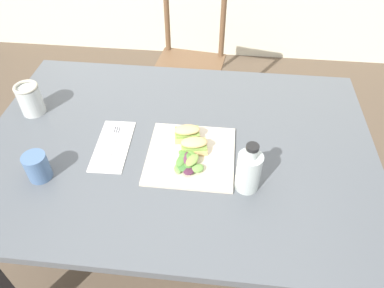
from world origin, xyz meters
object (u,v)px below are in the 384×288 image
at_px(sandwich_half_back, 187,133).
at_px(bottle_cold_brew, 248,173).
at_px(sandwich_half_front, 194,145).
at_px(plate_lunch, 191,155).
at_px(dining_table, 178,164).
at_px(mason_jar_iced_tea, 31,100).
at_px(chair_wooden_far, 189,64).
at_px(cup_extra_side, 37,167).
at_px(fork_on_napkin, 114,141).

bearing_deg(sandwich_half_back, bottle_cold_brew, -41.48).
bearing_deg(sandwich_half_front, plate_lunch, -122.90).
relative_size(plate_lunch, sandwich_half_front, 3.02).
height_order(plate_lunch, sandwich_half_back, sandwich_half_back).
height_order(dining_table, mason_jar_iced_tea, mason_jar_iced_tea).
relative_size(dining_table, mason_jar_iced_tea, 11.37).
distance_m(chair_wooden_far, cup_extra_side, 1.28).
distance_m(chair_wooden_far, fork_on_napkin, 1.07).
relative_size(plate_lunch, cup_extra_side, 3.19).
bearing_deg(sandwich_half_back, plate_lunch, -74.57).
distance_m(sandwich_half_front, cup_extra_side, 0.50).
xyz_separation_m(sandwich_half_back, bottle_cold_brew, (0.21, -0.18, 0.03)).
height_order(chair_wooden_far, mason_jar_iced_tea, chair_wooden_far).
bearing_deg(cup_extra_side, sandwich_half_front, 17.94).
bearing_deg(sandwich_half_back, dining_table, -155.17).
height_order(dining_table, fork_on_napkin, fork_on_napkin).
distance_m(fork_on_napkin, mason_jar_iced_tea, 0.38).
bearing_deg(mason_jar_iced_tea, chair_wooden_far, 60.11).
relative_size(sandwich_half_back, fork_on_napkin, 0.52).
bearing_deg(cup_extra_side, chair_wooden_far, 73.86).
xyz_separation_m(fork_on_napkin, cup_extra_side, (-0.19, -0.18, 0.04)).
relative_size(fork_on_napkin, bottle_cold_brew, 1.04).
bearing_deg(bottle_cold_brew, dining_table, 145.24).
bearing_deg(mason_jar_iced_tea, dining_table, -11.35).
relative_size(bottle_cold_brew, cup_extra_side, 1.94).
distance_m(dining_table, mason_jar_iced_tea, 0.61).
height_order(plate_lunch, fork_on_napkin, plate_lunch).
height_order(chair_wooden_far, cup_extra_side, chair_wooden_far).
xyz_separation_m(sandwich_half_front, cup_extra_side, (-0.48, -0.16, 0.01)).
relative_size(sandwich_half_back, bottle_cold_brew, 0.54).
bearing_deg(cup_extra_side, dining_table, 25.63).
relative_size(chair_wooden_far, fork_on_napkin, 4.68).
relative_size(chair_wooden_far, plate_lunch, 2.97).
relative_size(plate_lunch, bottle_cold_brew, 1.65).
distance_m(chair_wooden_far, sandwich_half_back, 1.03).
distance_m(sandwich_half_back, bottle_cold_brew, 0.28).
bearing_deg(plate_lunch, dining_table, 132.93).
xyz_separation_m(dining_table, plate_lunch, (0.05, -0.06, 0.12)).
distance_m(sandwich_half_back, fork_on_napkin, 0.26).
distance_m(dining_table, sandwich_half_back, 0.15).
height_order(plate_lunch, sandwich_half_front, sandwich_half_front).
relative_size(mason_jar_iced_tea, cup_extra_side, 1.32).
height_order(fork_on_napkin, bottle_cold_brew, bottle_cold_brew).
distance_m(sandwich_half_back, mason_jar_iced_tea, 0.62).
xyz_separation_m(dining_table, cup_extra_side, (-0.41, -0.20, 0.16)).
xyz_separation_m(chair_wooden_far, mason_jar_iced_tea, (-0.50, -0.88, 0.35)).
distance_m(dining_table, fork_on_napkin, 0.25).
relative_size(dining_table, cup_extra_side, 15.04).
bearing_deg(dining_table, sandwich_half_front, -33.94).
height_order(dining_table, sandwich_half_back, sandwich_half_back).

